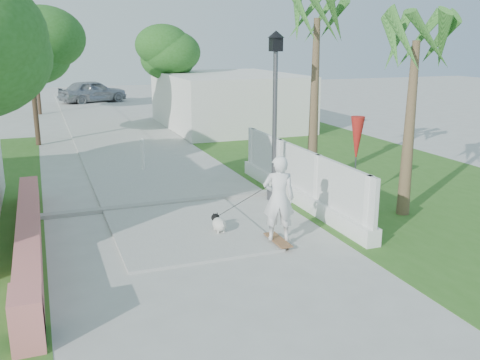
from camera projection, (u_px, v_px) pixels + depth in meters
name	position (u px, v px, depth m)	size (l,w,h in m)	color
ground	(249.00, 310.00, 8.60)	(90.00, 90.00, 0.00)	#B7B7B2
path_strip	(102.00, 126.00, 26.69)	(3.20, 36.00, 0.06)	#B7B7B2
curb	(165.00, 203.00, 14.02)	(6.50, 0.25, 0.10)	#999993
grass_right	(353.00, 167.00, 18.23)	(8.00, 20.00, 0.01)	#33631F
pink_wall	(29.00, 242.00, 10.61)	(0.45, 8.20, 0.80)	#CD696B
lattice_fence	(299.00, 183.00, 14.15)	(0.35, 7.00, 1.50)	white
building_right	(228.00, 100.00, 26.61)	(6.00, 8.00, 2.60)	silver
street_lamp	(275.00, 110.00, 13.95)	(0.44, 0.44, 4.44)	#59595E
bollard	(143.00, 154.00, 17.57)	(0.14, 0.14, 1.09)	white
patio_umbrella	(357.00, 140.00, 13.88)	(0.36, 0.36, 2.30)	#59595E
tree_path_left	(30.00, 50.00, 21.07)	(3.40, 3.40, 5.23)	#4C3826
tree_path_right	(162.00, 54.00, 26.89)	(3.00, 3.00, 4.79)	#4C3826
tree_path_far	(34.00, 47.00, 30.18)	(3.20, 3.20, 5.17)	#4C3826
palm_far	(317.00, 30.00, 14.91)	(1.80, 1.80, 5.30)	brown
palm_near	(416.00, 51.00, 12.34)	(1.80, 1.80, 4.70)	brown
skateboarder	(255.00, 201.00, 11.36)	(1.35, 1.77, 1.93)	#8F5D39
dog	(218.00, 223.00, 11.95)	(0.31, 0.63, 0.43)	silver
parked_car	(93.00, 91.00, 36.74)	(1.84, 4.57, 1.56)	#9A9DA1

